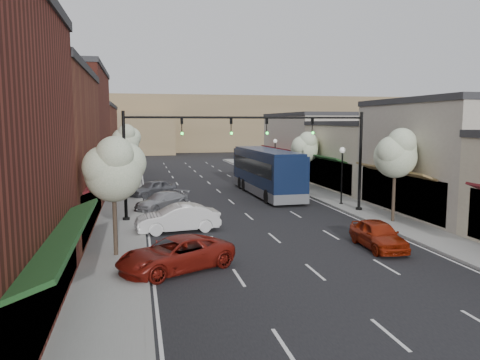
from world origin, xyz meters
TOP-DOWN VIEW (x-y plane):
  - ground at (0.00, 0.00)m, footprint 160.00×160.00m
  - sidewalk_left at (-8.40, 18.50)m, footprint 2.80×73.00m
  - sidewalk_right at (8.40, 18.50)m, footprint 2.80×73.00m
  - curb_left at (-7.00, 18.50)m, footprint 0.25×73.00m
  - curb_right at (7.00, 18.50)m, footprint 0.25×73.00m
  - bldg_left_midnear at (-14.23, 6.00)m, footprint 10.14×14.10m
  - bldg_left_midfar at (-14.24, 20.00)m, footprint 10.14×14.10m
  - bldg_left_far at (-14.22, 36.00)m, footprint 10.14×18.10m
  - bldg_right_midnear at (13.72, 6.00)m, footprint 9.14×12.10m
  - bldg_right_midfar at (13.70, 18.00)m, footprint 9.14×12.10m
  - bldg_right_far at (13.71, 32.00)m, footprint 9.14×16.10m
  - hill_far at (0.00, 90.00)m, footprint 120.00×30.00m
  - hill_near at (-25.00, 78.00)m, footprint 50.00×20.00m
  - signal_mast_right at (5.62, 8.00)m, footprint 8.22×0.46m
  - signal_mast_left at (-5.62, 8.00)m, footprint 8.22×0.46m
  - tree_right_near at (8.35, 3.94)m, footprint 2.85×2.65m
  - tree_right_far at (8.35, 19.94)m, footprint 2.85×2.65m
  - tree_left_near at (-8.25, -0.06)m, footprint 2.85×2.65m
  - tree_left_far at (-8.25, 25.94)m, footprint 2.85×2.65m
  - lamp_post_near at (7.80, 10.50)m, footprint 0.44×0.44m
  - lamp_post_far at (7.80, 28.00)m, footprint 0.44×0.44m
  - coach_bus at (3.71, 17.03)m, footprint 3.17×12.96m
  - red_hatchback at (4.46, -1.14)m, footprint 1.91×4.24m
  - parked_car_a at (-5.73, -2.49)m, footprint 5.60×4.35m
  - parked_car_b at (-5.03, 4.67)m, footprint 4.95×2.23m
  - parked_car_c at (-5.56, 11.74)m, footprint 4.52×4.20m
  - parked_car_d at (-5.98, 17.98)m, footprint 4.41×3.69m

SIDE VIEW (x-z plane):
  - ground at x=0.00m, z-range 0.00..0.00m
  - curb_left at x=-7.00m, z-range -0.01..0.16m
  - curb_right at x=7.00m, z-range -0.01..0.16m
  - sidewalk_left at x=-8.40m, z-range 0.00..0.15m
  - sidewalk_right at x=8.40m, z-range 0.00..0.15m
  - parked_car_c at x=-5.56m, z-range 0.00..1.28m
  - parked_car_a at x=-5.73m, z-range 0.00..1.41m
  - red_hatchback at x=4.46m, z-range 0.00..1.42m
  - parked_car_d at x=-5.98m, z-range 0.00..1.42m
  - parked_car_b at x=-5.03m, z-range 0.00..1.58m
  - coach_bus at x=3.71m, z-range 0.07..4.01m
  - lamp_post_near at x=7.80m, z-range 0.79..5.23m
  - lamp_post_far at x=7.80m, z-range 0.79..5.23m
  - bldg_right_midfar at x=13.70m, z-range -0.03..6.37m
  - bldg_right_far at x=13.71m, z-range -0.04..7.36m
  - bldg_right_midnear at x=13.72m, z-range -0.04..7.86m
  - tree_right_far at x=8.35m, z-range 1.28..6.70m
  - hill_near at x=-25.00m, z-range 0.00..8.00m
  - bldg_left_far at x=-14.22m, z-range -0.04..8.36m
  - tree_left_near at x=-8.25m, z-range 1.38..7.07m
  - tree_right_near at x=8.35m, z-range 1.47..7.43m
  - tree_left_far at x=-8.25m, z-range 1.54..7.67m
  - signal_mast_right at x=5.62m, z-range 1.12..8.12m
  - signal_mast_left at x=-5.62m, z-range 1.12..8.12m
  - bldg_left_midnear at x=-14.23m, z-range -0.04..9.36m
  - bldg_left_midfar at x=-14.24m, z-range -0.05..10.85m
  - hill_far at x=0.00m, z-range 0.00..12.00m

